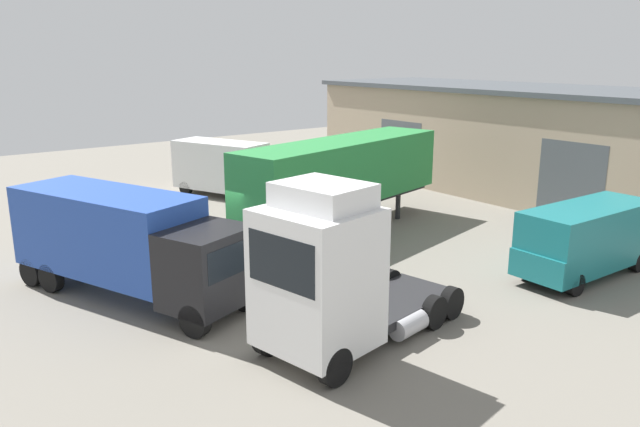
# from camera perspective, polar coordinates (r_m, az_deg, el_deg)

# --- Properties ---
(ground_plane) EXTENTS (60.00, 60.00, 0.00)m
(ground_plane) POSITION_cam_1_polar(r_m,az_deg,el_deg) (24.15, -7.85, -3.41)
(ground_plane) COLOR slate
(warehouse_building) EXTENTS (24.81, 8.37, 5.62)m
(warehouse_building) POSITION_cam_1_polar(r_m,az_deg,el_deg) (35.66, 18.02, 6.48)
(warehouse_building) COLOR tan
(warehouse_building) RESTS_ON ground_plane
(tractor_unit_white) EXTENTS (3.52, 6.44, 4.45)m
(tractor_unit_white) POSITION_cam_1_polar(r_m,az_deg,el_deg) (15.26, 0.80, -5.75)
(tractor_unit_white) COLOR silver
(tractor_unit_white) RESTS_ON ground_plane
(container_trailer_green) EXTENTS (4.82, 11.00, 3.88)m
(container_trailer_green) POSITION_cam_1_polar(r_m,az_deg,el_deg) (26.01, 1.91, 3.67)
(container_trailer_green) COLOR #28843D
(container_trailer_green) RESTS_ON ground_plane
(delivery_van_white) EXTENTS (5.50, 3.73, 2.86)m
(delivery_van_white) POSITION_cam_1_polar(r_m,az_deg,el_deg) (33.24, -8.92, 4.23)
(delivery_van_white) COLOR silver
(delivery_van_white) RESTS_ON ground_plane
(box_truck_black) EXTENTS (8.56, 5.13, 3.25)m
(box_truck_black) POSITION_cam_1_polar(r_m,az_deg,el_deg) (19.93, -17.32, -2.27)
(box_truck_black) COLOR black
(box_truck_black) RESTS_ON ground_plane
(delivery_van_teal) EXTENTS (2.12, 5.51, 2.44)m
(delivery_van_teal) POSITION_cam_1_polar(r_m,az_deg,el_deg) (22.67, 23.00, -2.14)
(delivery_van_teal) COLOR #197075
(delivery_van_teal) RESTS_ON ground_plane
(gravel_pile) EXTENTS (3.97, 3.97, 1.58)m
(gravel_pile) POSITION_cam_1_polar(r_m,az_deg,el_deg) (30.71, -20.97, 1.16)
(gravel_pile) COLOR #565147
(gravel_pile) RESTS_ON ground_plane
(oil_drum) EXTENTS (0.58, 0.58, 0.88)m
(oil_drum) POSITION_cam_1_polar(r_m,az_deg,el_deg) (26.03, -11.58, -1.25)
(oil_drum) COLOR #33519E
(oil_drum) RESTS_ON ground_plane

